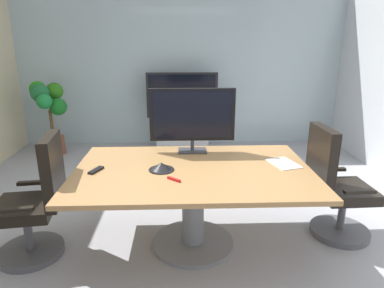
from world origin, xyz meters
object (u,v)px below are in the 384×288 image
Objects in this scene: wall_display_unit at (182,123)px; remote_control at (96,170)px; conference_table at (193,187)px; office_chair_right at (335,192)px; conference_phone at (161,167)px; tv_monitor at (192,117)px; potted_plant at (49,109)px; office_chair_left at (36,208)px.

remote_control is at bearing -104.40° from wall_display_unit.
conference_table is 12.17× the size of remote_control.
office_chair_right is 4.95× the size of conference_phone.
office_chair_right reaches higher than conference_table.
office_chair_right is 1.54m from tv_monitor.
wall_display_unit reaches higher than potted_plant.
potted_plant is at bearing 129.57° from conference_table.
office_chair_left is at bearing -156.77° from tv_monitor.
wall_display_unit reaches higher than office_chair_left.
tv_monitor is (-1.34, 0.37, 0.66)m from office_chair_right.
office_chair_right is 0.83× the size of wall_display_unit.
wall_display_unit is at bearing 91.88° from tv_monitor.
wall_display_unit reaches higher than conference_table.
conference_phone reaches higher than conference_table.
office_chair_right is at bearing -35.77° from potted_plant.
conference_table is 2.46× the size of tv_monitor.
tv_monitor is at bearing -88.12° from wall_display_unit.
wall_display_unit is at bearing 91.35° from conference_table.
tv_monitor is 0.64× the size of wall_display_unit.
remote_control is at bearing -179.48° from conference_phone.
office_chair_right is at bearing 26.57° from remote_control.
wall_display_unit is 3.10m from remote_control.
conference_table is 2.97m from wall_display_unit.
wall_display_unit is 2.19m from potted_plant.
office_chair_left reaches higher than conference_table.
tv_monitor is 4.94× the size of remote_control.
remote_control is (-0.84, -0.02, 0.18)m from conference_table.
potted_plant is at bearing 52.19° from office_chair_right.
office_chair_right is at bearing 4.57° from conference_phone.
conference_table is at bearing 87.04° from office_chair_left.
conference_table is 1.73× the size of potted_plant.
wall_display_unit is at bearing 24.47° from office_chair_right.
conference_phone is at bearing 92.53° from office_chair_right.
office_chair_left is 6.41× the size of remote_control.
office_chair_right reaches higher than remote_control.
remote_control is at bearing -178.35° from conference_table.
tv_monitor is 0.70× the size of potted_plant.
tv_monitor is at bearing -44.60° from potted_plant.
wall_display_unit is (-0.07, 2.96, -0.14)m from conference_table.
conference_phone is at bearing 87.13° from office_chair_left.
conference_table is at bearing 92.66° from office_chair_right.
wall_display_unit is 1.10× the size of potted_plant.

